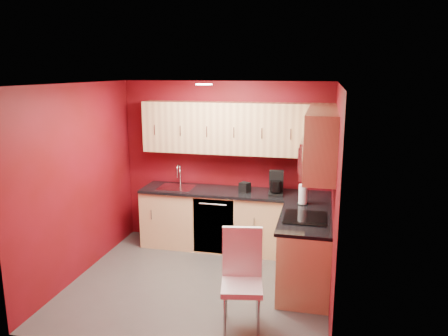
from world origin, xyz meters
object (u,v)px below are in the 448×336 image
at_px(paper_towel, 303,194).
at_px(coffee_maker, 276,183).
at_px(microwave, 318,158).
at_px(sink, 177,185).
at_px(dining_chair, 242,281).
at_px(napkin_holder, 245,187).

bearing_deg(paper_towel, coffee_maker, 137.70).
relative_size(microwave, paper_towel, 2.85).
relative_size(sink, dining_chair, 0.50).
bearing_deg(sink, microwave, -25.60).
distance_m(coffee_maker, paper_towel, 0.54).
bearing_deg(coffee_maker, paper_towel, -46.33).
bearing_deg(microwave, napkin_holder, 136.89).
relative_size(microwave, coffee_maker, 2.24).
bearing_deg(microwave, dining_chair, -124.29).
bearing_deg(microwave, paper_towel, 107.36).
bearing_deg(napkin_holder, paper_towel, -25.19).
bearing_deg(paper_towel, microwave, -72.64).
height_order(sink, napkin_holder, sink).
bearing_deg(dining_chair, coffee_maker, 76.05).
bearing_deg(coffee_maker, napkin_holder, 170.82).
bearing_deg(coffee_maker, dining_chair, -97.59).
xyz_separation_m(coffee_maker, dining_chair, (-0.12, -1.94, -0.56)).
xyz_separation_m(microwave, dining_chair, (-0.69, -1.02, -1.14)).
relative_size(napkin_holder, dining_chair, 0.14).
bearing_deg(dining_chair, napkin_holder, 89.28).
xyz_separation_m(microwave, coffee_maker, (-0.57, 0.92, -0.58)).
bearing_deg(dining_chair, paper_towel, 61.48).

